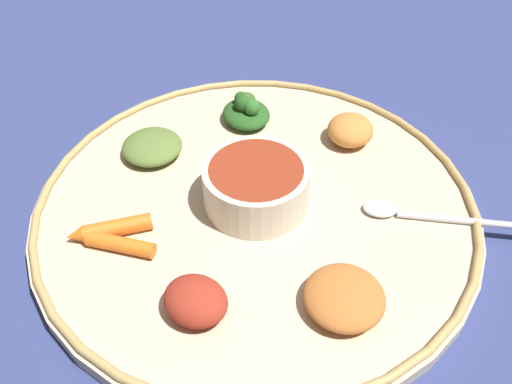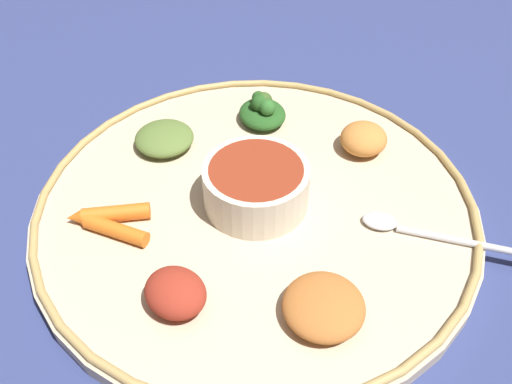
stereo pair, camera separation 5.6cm
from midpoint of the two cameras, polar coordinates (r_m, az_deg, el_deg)
The scene contains 12 objects.
ground_plane at distance 0.58m, azimuth -2.75°, elevation -2.41°, with size 2.40×2.40×0.00m, color navy.
platter at distance 0.57m, azimuth -2.78°, elevation -1.83°, with size 0.46×0.46×0.02m, color #C6B293.
platter_rim at distance 0.56m, azimuth -2.82°, elevation -1.02°, with size 0.45×0.45×0.01m, color tan.
center_bowl at distance 0.55m, azimuth -2.90°, elevation 0.62°, with size 0.11×0.11×0.05m.
spoon at distance 0.56m, azimuth 14.33°, elevation -2.60°, with size 0.03×0.18×0.01m.
greens_pile at distance 0.66m, azimuth -3.44°, elevation 8.30°, with size 0.08×0.08×0.04m.
carrot_near_spoon at distance 0.56m, azimuth -17.63°, elevation -3.81°, with size 0.04×0.08×0.02m.
carrot_outer at distance 0.54m, azimuth -17.35°, elevation -5.25°, with size 0.03×0.08×0.02m.
mound_squash at distance 0.64m, azimuth 7.30°, elevation 6.29°, with size 0.05×0.05×0.03m, color #C67A38.
mound_beet at distance 0.48m, azimuth -9.69°, elevation -11.24°, with size 0.06×0.05×0.03m, color maroon.
mound_chickpea at distance 0.48m, azimuth 5.79°, elevation -10.99°, with size 0.07×0.07×0.03m, color #B2662D.
mound_collards at distance 0.63m, azimuth -13.22°, elevation 4.50°, with size 0.07×0.07×0.02m, color #567033.
Camera 1 is at (0.40, 0.04, 0.42)m, focal length 38.58 mm.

